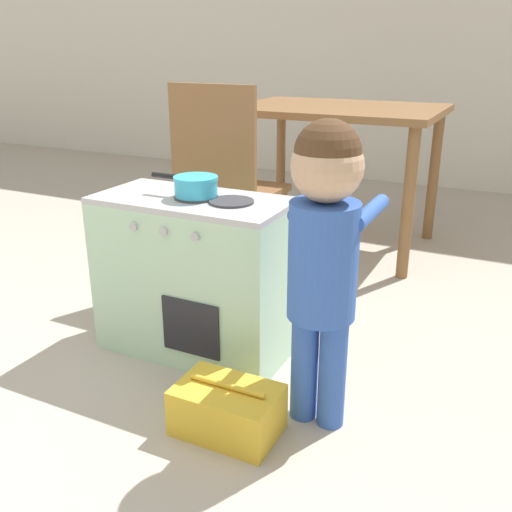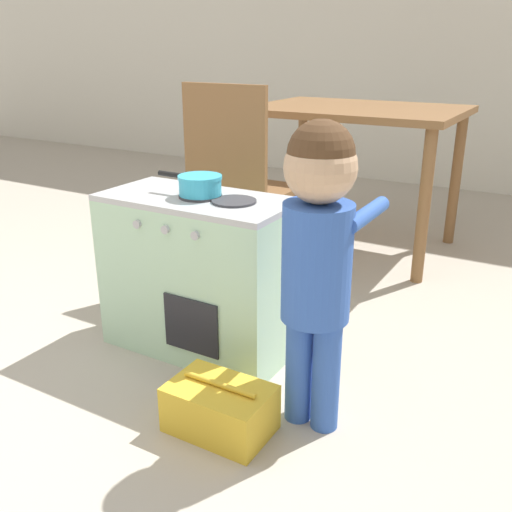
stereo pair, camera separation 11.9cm
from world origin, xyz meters
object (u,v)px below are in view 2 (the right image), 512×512
(toy_basket, at_px, (220,408))
(dining_chair_near, at_px, (239,182))
(play_kitchen, at_px, (199,274))
(toy_pot, at_px, (199,184))
(child_figure, at_px, (318,239))
(dining_table, at_px, (356,128))

(toy_basket, xyz_separation_m, dining_chair_near, (-0.53, 0.97, 0.41))
(play_kitchen, xyz_separation_m, toy_pot, (0.01, 0.00, 0.33))
(child_figure, xyz_separation_m, toy_basket, (-0.21, -0.17, -0.50))
(child_figure, height_order, toy_basket, child_figure)
(play_kitchen, height_order, child_figure, child_figure)
(play_kitchen, bearing_deg, toy_basket, -48.65)
(play_kitchen, distance_m, dining_table, 1.39)
(toy_pot, xyz_separation_m, dining_chair_near, (-0.21, 0.59, -0.14))
(play_kitchen, relative_size, dining_table, 0.64)
(play_kitchen, relative_size, toy_pot, 2.72)
(toy_basket, height_order, dining_chair_near, dining_chair_near)
(dining_chair_near, bearing_deg, play_kitchen, -71.61)
(play_kitchen, xyz_separation_m, toy_basket, (0.33, -0.38, -0.21))
(play_kitchen, distance_m, dining_chair_near, 0.65)
(toy_basket, bearing_deg, dining_table, 99.06)
(toy_pot, height_order, dining_chair_near, dining_chair_near)
(dining_table, bearing_deg, dining_chair_near, -108.94)
(play_kitchen, height_order, toy_basket, play_kitchen)
(dining_chair_near, bearing_deg, dining_table, 71.06)
(toy_basket, bearing_deg, play_kitchen, 131.35)
(play_kitchen, xyz_separation_m, dining_chair_near, (-0.20, 0.59, 0.19))
(play_kitchen, distance_m, toy_pot, 0.33)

